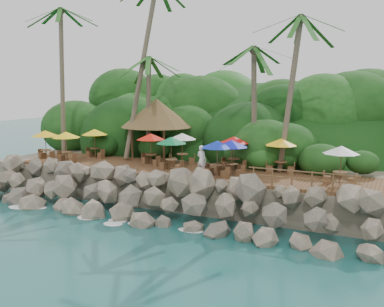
% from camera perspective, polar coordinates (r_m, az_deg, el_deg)
% --- Properties ---
extents(ground, '(140.00, 140.00, 0.00)m').
position_cam_1_polar(ground, '(25.14, -6.05, -9.58)').
color(ground, '#19514F').
rests_on(ground, ground).
extents(land_base, '(32.00, 25.20, 2.10)m').
position_cam_1_polar(land_base, '(38.99, 6.41, -1.40)').
color(land_base, gray).
rests_on(land_base, ground).
extents(jungle_hill, '(44.80, 28.00, 15.40)m').
position_cam_1_polar(jungle_hill, '(46.21, 9.49, -1.19)').
color(jungle_hill, '#143811').
rests_on(jungle_hill, ground).
extents(seawall, '(29.00, 4.00, 2.30)m').
position_cam_1_polar(seawall, '(26.46, -3.79, -6.01)').
color(seawall, gray).
rests_on(seawall, ground).
extents(terrace, '(26.00, 5.00, 0.20)m').
position_cam_1_polar(terrace, '(29.68, 0.00, -2.29)').
color(terrace, brown).
rests_on(terrace, land_base).
extents(jungle_foliage, '(44.00, 16.00, 12.00)m').
position_cam_1_polar(jungle_foliage, '(38.26, 5.88, -3.18)').
color(jungle_foliage, '#143811').
rests_on(jungle_foliage, ground).
extents(foam_line, '(25.20, 0.80, 0.06)m').
position_cam_1_polar(foam_line, '(25.38, -5.68, -9.33)').
color(foam_line, white).
rests_on(foam_line, ground).
extents(palms, '(35.13, 7.18, 14.76)m').
position_cam_1_polar(palms, '(31.77, 2.77, 16.96)').
color(palms, brown).
rests_on(palms, ground).
extents(palapa, '(5.62, 5.62, 4.60)m').
position_cam_1_polar(palapa, '(34.51, -4.58, 5.25)').
color(palapa, brown).
rests_on(palapa, ground).
extents(dining_clusters, '(23.46, 5.02, 2.25)m').
position_cam_1_polar(dining_clusters, '(29.94, -2.11, 1.61)').
color(dining_clusters, brown).
rests_on(dining_clusters, terrace).
extents(railing, '(6.10, 0.10, 1.00)m').
position_cam_1_polar(railing, '(24.87, 14.03, -3.07)').
color(railing, brown).
rests_on(railing, terrace).
extents(waiter, '(0.76, 0.57, 1.87)m').
position_cam_1_polar(waiter, '(27.94, 1.25, -0.83)').
color(waiter, white).
rests_on(waiter, terrace).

